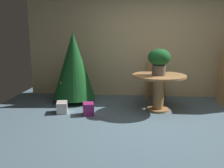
{
  "coord_description": "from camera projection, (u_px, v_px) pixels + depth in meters",
  "views": [
    {
      "loc": [
        -0.37,
        -3.92,
        1.52
      ],
      "look_at": [
        -0.77,
        0.44,
        0.63
      ],
      "focal_mm": 39.83,
      "sensor_mm": 36.0,
      "label": 1
    }
  ],
  "objects": [
    {
      "name": "gift_box_purple",
      "position": [
        88.0,
        109.0,
        4.73
      ],
      "size": [
        0.25,
        0.29,
        0.23
      ],
      "color": "#9E287A",
      "rests_on": "ground_plane"
    },
    {
      "name": "holiday_tree",
      "position": [
        74.0,
        66.0,
        5.48
      ],
      "size": [
        0.93,
        0.93,
        1.55
      ],
      "color": "brown",
      "rests_on": "ground_plane"
    },
    {
      "name": "flower_vase",
      "position": [
        159.0,
        60.0,
        4.76
      ],
      "size": [
        0.43,
        0.43,
        0.51
      ],
      "color": "#665B51",
      "rests_on": "round_dining_table"
    },
    {
      "name": "wooden_chair_far",
      "position": [
        155.0,
        76.0,
        5.79
      ],
      "size": [
        0.41,
        0.44,
        0.95
      ],
      "color": "#B27F4C",
      "rests_on": "ground_plane"
    },
    {
      "name": "gift_box_cream",
      "position": [
        62.0,
        107.0,
        4.86
      ],
      "size": [
        0.26,
        0.32,
        0.21
      ],
      "color": "silver",
      "rests_on": "ground_plane"
    },
    {
      "name": "round_dining_table",
      "position": [
        159.0,
        85.0,
        4.91
      ],
      "size": [
        1.05,
        1.05,
        0.73
      ],
      "color": "#B27F4C",
      "rests_on": "ground_plane"
    },
    {
      "name": "ground_plane",
      "position": [
        156.0,
        128.0,
        4.09
      ],
      "size": [
        6.6,
        6.6,
        0.0
      ],
      "primitive_type": "plane",
      "color": "slate"
    },
    {
      "name": "back_wall_panel",
      "position": [
        151.0,
        43.0,
        5.98
      ],
      "size": [
        6.0,
        0.1,
        2.6
      ],
      "primitive_type": "cube",
      "color": "beige",
      "rests_on": "ground_plane"
    }
  ]
}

